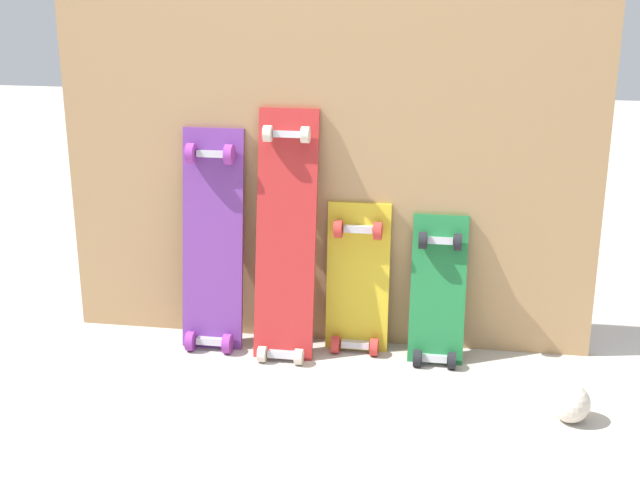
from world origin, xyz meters
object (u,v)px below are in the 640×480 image
Objects in this scene: skateboard_green at (438,299)px; rubber_ball at (571,403)px; skateboard_purple at (212,248)px; skateboard_red at (286,245)px; skateboard_yellow at (357,286)px.

rubber_ball is at bearing -42.33° from skateboard_green.
rubber_ball is at bearing -17.60° from skateboard_purple.
skateboard_yellow is (0.25, 0.06, -0.16)m from skateboard_red.
skateboard_yellow reaches higher than rubber_ball.
skateboard_purple reaches higher than skateboard_yellow.
skateboard_purple is 0.54m from skateboard_yellow.
skateboard_green is at bearing -7.38° from skateboard_yellow.
rubber_ball is at bearing -20.88° from skateboard_red.
rubber_ball is (0.72, -0.43, -0.18)m from skateboard_yellow.
skateboard_purple is 7.06× the size of rubber_ball.
rubber_ball is (0.43, -0.39, -0.16)m from skateboard_green.
skateboard_yellow is 0.29m from skateboard_green.
skateboard_red is at bearing -177.81° from skateboard_green.
skateboard_green is (0.82, -0.00, -0.15)m from skateboard_purple.
skateboard_yellow is (0.53, 0.03, -0.13)m from skateboard_purple.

